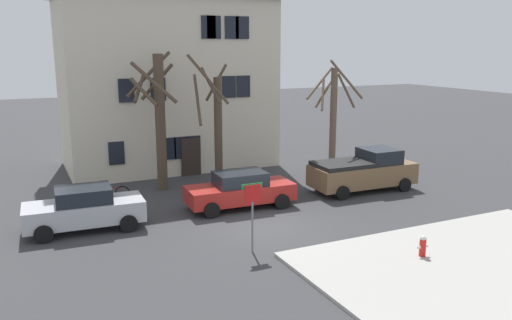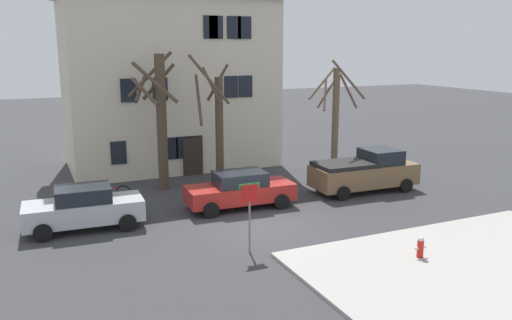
% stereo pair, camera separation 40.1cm
% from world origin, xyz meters
% --- Properties ---
extents(ground_plane, '(120.00, 120.00, 0.00)m').
position_xyz_m(ground_plane, '(0.00, 0.00, 0.00)').
color(ground_plane, '#38383A').
extents(sidewalk_slab, '(11.39, 6.72, 0.12)m').
position_xyz_m(sidewalk_slab, '(4.68, -6.07, 0.06)').
color(sidewalk_slab, '#A8A59E').
rests_on(sidewalk_slab, ground_plane).
extents(building_main, '(12.22, 6.73, 11.75)m').
position_xyz_m(building_main, '(-0.27, 12.53, 5.98)').
color(building_main, beige).
rests_on(building_main, ground_plane).
extents(tree_bare_near, '(2.48, 2.92, 6.78)m').
position_xyz_m(tree_bare_near, '(-2.24, 7.29, 3.70)').
color(tree_bare_near, '#4C3D2D').
rests_on(tree_bare_near, ground_plane).
extents(tree_bare_mid, '(2.24, 2.79, 6.66)m').
position_xyz_m(tree_bare_mid, '(0.42, 6.35, 3.19)').
color(tree_bare_mid, '#4C3D2D').
rests_on(tree_bare_mid, ground_plane).
extents(tree_bare_far, '(2.54, 2.58, 6.35)m').
position_xyz_m(tree_bare_far, '(7.41, 6.57, 3.31)').
color(tree_bare_far, brown).
rests_on(tree_bare_far, ground_plane).
extents(car_silver_sedan, '(4.56, 2.21, 1.70)m').
position_xyz_m(car_silver_sedan, '(-6.47, 2.76, 0.85)').
color(car_silver_sedan, '#B7BABF').
rests_on(car_silver_sedan, ground_plane).
extents(car_red_sedan, '(4.82, 2.15, 1.63)m').
position_xyz_m(car_red_sedan, '(0.13, 2.79, 0.82)').
color(car_red_sedan, '#AD231E').
rests_on(car_red_sedan, ground_plane).
extents(pickup_truck_brown, '(5.32, 2.36, 2.04)m').
position_xyz_m(pickup_truck_brown, '(6.78, 2.79, 0.99)').
color(pickup_truck_brown, brown).
rests_on(pickup_truck_brown, ground_plane).
extents(fire_hydrant, '(0.42, 0.22, 0.72)m').
position_xyz_m(fire_hydrant, '(3.37, -5.08, 0.49)').
color(fire_hydrant, red).
rests_on(fire_hydrant, sidewalk_slab).
extents(street_sign_pole, '(0.76, 0.07, 2.47)m').
position_xyz_m(street_sign_pole, '(-1.53, -2.08, 1.74)').
color(street_sign_pole, slate).
rests_on(street_sign_pole, ground_plane).
extents(bicycle_leaning, '(1.66, 0.66, 1.03)m').
position_xyz_m(bicycle_leaning, '(-4.87, 6.25, 0.37)').
color(bicycle_leaning, black).
rests_on(bicycle_leaning, ground_plane).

